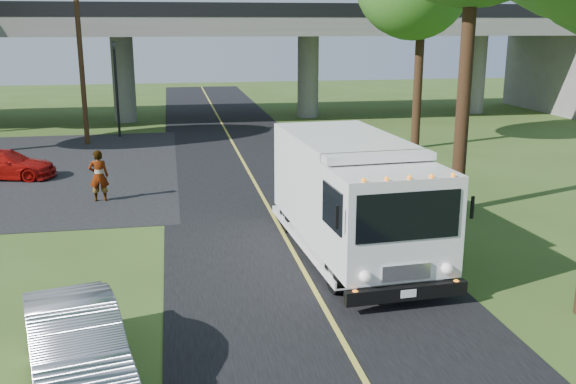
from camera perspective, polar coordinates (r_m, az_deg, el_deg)
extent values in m
plane|color=#374F1C|center=(12.48, 5.73, -14.57)|extent=(120.00, 120.00, 0.00)
cube|color=black|center=(21.55, -1.58, -1.69)|extent=(7.00, 90.00, 0.02)
cube|color=gold|center=(21.55, -1.59, -1.64)|extent=(0.12, 90.00, 0.01)
cube|color=slate|center=(42.55, -6.36, 14.48)|extent=(50.00, 9.00, 1.20)
cube|color=black|center=(38.18, -5.89, 15.83)|extent=(50.00, 0.25, 0.80)
cube|color=black|center=(46.95, -6.80, 15.58)|extent=(50.00, 0.25, 0.80)
cube|color=slate|center=(51.01, 23.50, 10.02)|extent=(4.00, 10.00, 6.00)
cylinder|color=slate|center=(42.67, -14.40, 9.68)|extent=(1.40, 1.40, 5.40)
cylinder|color=slate|center=(43.54, 1.79, 10.22)|extent=(1.40, 1.40, 5.40)
cylinder|color=slate|center=(47.53, 16.31, 10.02)|extent=(1.40, 1.40, 5.40)
cylinder|color=black|center=(36.72, -14.98, 8.74)|extent=(0.14, 0.14, 5.20)
imported|color=black|center=(36.58, -15.19, 11.86)|extent=(0.18, 0.22, 1.10)
cylinder|color=#472D19|center=(34.75, -17.95, 11.37)|extent=(0.26, 0.26, 9.00)
cylinder|color=#382314|center=(21.68, 15.36, 8.25)|extent=(0.44, 0.44, 7.70)
cylinder|color=#382314|center=(32.89, 11.48, 9.58)|extent=(0.44, 0.44, 6.65)
cube|color=white|center=(17.95, 4.74, 1.11)|extent=(3.00, 5.11, 2.54)
cube|color=white|center=(14.83, 9.00, -2.39)|extent=(2.82, 2.19, 2.31)
cube|color=black|center=(13.86, 10.63, -2.11)|extent=(2.37, 0.23, 1.07)
cube|color=black|center=(14.35, 10.49, -8.80)|extent=(2.82, 0.37, 0.32)
cube|color=white|center=(17.97, 5.09, -4.02)|extent=(3.09, 6.68, 0.20)
cylinder|color=black|center=(15.06, 4.40, -7.09)|extent=(0.38, 1.03, 1.01)
cylinder|color=black|center=(15.89, 12.35, -6.22)|extent=(0.38, 1.03, 1.01)
cylinder|color=black|center=(19.36, 0.05, -2.06)|extent=(0.38, 1.03, 1.01)
cylinder|color=black|center=(20.01, 6.46, -1.59)|extent=(0.38, 1.03, 1.01)
imported|color=#A10D09|center=(28.44, -23.85, 2.26)|extent=(4.26, 2.43, 1.16)
imported|color=#96979E|center=(11.87, -18.32, -13.02)|extent=(2.51, 4.56, 1.42)
imported|color=gray|center=(23.51, -16.47, 1.38)|extent=(0.68, 0.46, 1.84)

